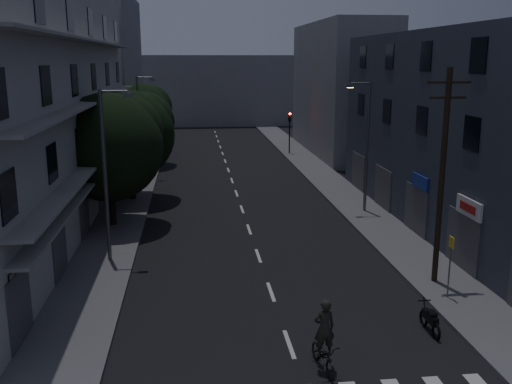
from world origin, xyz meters
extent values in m
plane|color=black|center=(0.00, 25.00, 0.00)|extent=(160.00, 160.00, 0.00)
cube|color=#565659|center=(-7.50, 25.00, 0.07)|extent=(3.00, 90.00, 0.15)
cube|color=#565659|center=(7.50, 25.00, 0.07)|extent=(3.00, 90.00, 0.15)
cube|color=beige|center=(0.00, 2.00, 0.01)|extent=(0.15, 2.00, 0.01)
cube|color=beige|center=(0.00, 6.50, 0.01)|extent=(0.15, 2.00, 0.01)
cube|color=beige|center=(0.00, 11.00, 0.01)|extent=(0.15, 2.00, 0.01)
cube|color=beige|center=(0.00, 15.50, 0.01)|extent=(0.15, 2.00, 0.01)
cube|color=beige|center=(0.00, 20.00, 0.01)|extent=(0.15, 2.00, 0.01)
cube|color=beige|center=(0.00, 24.50, 0.01)|extent=(0.15, 2.00, 0.01)
cube|color=beige|center=(0.00, 29.00, 0.01)|extent=(0.15, 2.00, 0.01)
cube|color=beige|center=(0.00, 33.50, 0.01)|extent=(0.15, 2.00, 0.01)
cube|color=beige|center=(0.00, 38.00, 0.01)|extent=(0.15, 2.00, 0.01)
cube|color=beige|center=(0.00, 42.50, 0.01)|extent=(0.15, 2.00, 0.01)
cube|color=beige|center=(0.00, 47.00, 0.01)|extent=(0.15, 2.00, 0.01)
cube|color=beige|center=(0.00, 51.50, 0.01)|extent=(0.15, 2.00, 0.01)
cube|color=beige|center=(0.00, 56.00, 0.01)|extent=(0.15, 2.00, 0.01)
cube|color=beige|center=(0.00, 60.50, 0.01)|extent=(0.15, 2.00, 0.01)
cube|color=#A1A19C|center=(-12.00, 18.00, 7.00)|extent=(6.00, 36.00, 14.00)
cube|color=black|center=(-8.98, 3.00, 2.00)|extent=(0.06, 1.60, 1.60)
cube|color=black|center=(-8.98, 9.00, 2.00)|extent=(0.06, 1.60, 1.60)
cube|color=black|center=(-8.98, 15.00, 2.00)|extent=(0.06, 1.60, 1.60)
cube|color=black|center=(-8.98, 21.00, 2.00)|extent=(0.06, 1.60, 1.60)
cube|color=black|center=(-8.98, 27.00, 2.00)|extent=(0.06, 1.60, 1.60)
cube|color=black|center=(-8.98, 33.00, 2.00)|extent=(0.06, 1.60, 1.60)
cube|color=black|center=(-8.98, 3.00, 5.20)|extent=(0.06, 1.60, 1.60)
cube|color=black|center=(-8.98, 9.00, 5.20)|extent=(0.06, 1.60, 1.60)
cube|color=black|center=(-8.98, 15.00, 5.20)|extent=(0.06, 1.60, 1.60)
cube|color=black|center=(-8.98, 21.00, 5.20)|extent=(0.06, 1.60, 1.60)
cube|color=black|center=(-8.98, 27.00, 5.20)|extent=(0.06, 1.60, 1.60)
cube|color=black|center=(-8.98, 33.00, 5.20)|extent=(0.06, 1.60, 1.60)
cube|color=black|center=(-8.98, 9.00, 8.40)|extent=(0.06, 1.60, 1.60)
cube|color=black|center=(-8.98, 15.00, 8.40)|extent=(0.06, 1.60, 1.60)
cube|color=black|center=(-8.98, 21.00, 8.40)|extent=(0.06, 1.60, 1.60)
cube|color=black|center=(-8.98, 27.00, 8.40)|extent=(0.06, 1.60, 1.60)
cube|color=black|center=(-8.98, 33.00, 8.40)|extent=(0.06, 1.60, 1.60)
cube|color=black|center=(-8.98, 9.00, 11.60)|extent=(0.06, 1.60, 1.60)
cube|color=black|center=(-8.98, 15.00, 11.60)|extent=(0.06, 1.60, 1.60)
cube|color=black|center=(-8.98, 21.00, 11.60)|extent=(0.06, 1.60, 1.60)
cube|color=black|center=(-8.98, 27.00, 11.60)|extent=(0.06, 1.60, 1.60)
cube|color=black|center=(-8.98, 33.00, 11.60)|extent=(0.06, 1.60, 1.60)
cube|color=gray|center=(-8.50, 18.00, 4.00)|extent=(1.00, 32.40, 0.12)
cube|color=gray|center=(-8.50, 18.00, 7.20)|extent=(1.00, 32.40, 0.12)
cube|color=gray|center=(-8.50, 18.00, 10.40)|extent=(1.00, 32.40, 0.12)
cube|color=gray|center=(-8.60, 18.00, 3.10)|extent=(0.80, 32.40, 0.12)
cube|color=#424247|center=(-8.97, 3.00, 1.40)|extent=(0.06, 2.40, 2.40)
cube|color=#424247|center=(-8.97, 9.00, 1.40)|extent=(0.06, 2.40, 2.40)
cube|color=#424247|center=(-8.97, 15.00, 1.40)|extent=(0.06, 2.40, 2.40)
cube|color=#424247|center=(-8.97, 21.00, 1.40)|extent=(0.06, 2.40, 2.40)
cube|color=#424247|center=(-8.97, 27.00, 1.40)|extent=(0.06, 2.40, 2.40)
cube|color=#424247|center=(-8.97, 33.00, 1.40)|extent=(0.06, 2.40, 2.40)
cube|color=#2D313D|center=(12.00, 14.00, 5.50)|extent=(6.00, 28.00, 11.00)
cube|color=black|center=(8.98, 8.00, 6.30)|extent=(0.06, 1.40, 1.50)
cube|color=black|center=(8.98, 13.50, 6.30)|extent=(0.06, 1.40, 1.50)
cube|color=black|center=(8.98, 19.00, 6.30)|extent=(0.06, 1.40, 1.50)
cube|color=black|center=(8.98, 24.50, 6.30)|extent=(0.06, 1.40, 1.50)
cube|color=black|center=(8.98, 8.00, 9.60)|extent=(0.06, 1.40, 1.50)
cube|color=black|center=(8.98, 13.50, 9.60)|extent=(0.06, 1.40, 1.50)
cube|color=black|center=(8.98, 19.00, 9.60)|extent=(0.06, 1.40, 1.50)
cube|color=black|center=(8.98, 24.50, 9.60)|extent=(0.06, 1.40, 1.50)
cube|color=#424247|center=(8.97, 8.00, 1.40)|extent=(0.06, 3.00, 2.60)
cube|color=#424247|center=(8.97, 13.50, 1.40)|extent=(0.06, 3.00, 2.60)
cube|color=#424247|center=(8.97, 19.00, 1.40)|extent=(0.06, 3.00, 2.60)
cube|color=#424247|center=(8.97, 24.50, 1.40)|extent=(0.06, 3.00, 2.60)
cube|color=silver|center=(8.90, 7.50, 3.10)|extent=(0.12, 2.20, 0.80)
cube|color=#B21414|center=(8.82, 7.50, 3.10)|extent=(0.02, 1.40, 0.36)
cube|color=navy|center=(8.90, 13.00, 3.10)|extent=(0.12, 2.00, 0.70)
cube|color=slate|center=(-12.00, 48.00, 8.00)|extent=(6.00, 20.00, 16.00)
cube|color=slate|center=(12.00, 42.00, 6.50)|extent=(6.00, 20.00, 13.00)
cube|color=slate|center=(0.00, 70.00, 5.00)|extent=(24.00, 8.00, 10.00)
cylinder|color=black|center=(-7.77, 16.95, 2.19)|extent=(0.44, 0.44, 4.07)
sphere|color=black|center=(-7.77, 16.95, 4.63)|extent=(6.11, 6.11, 6.11)
sphere|color=black|center=(-6.85, 17.71, 5.39)|extent=(4.28, 4.28, 4.28)
sphere|color=black|center=(-8.53, 16.34, 5.09)|extent=(3.97, 3.97, 3.97)
cylinder|color=black|center=(-7.22, 23.17, 2.13)|extent=(0.44, 0.44, 3.97)
sphere|color=black|center=(-7.22, 23.17, 4.52)|extent=(5.98, 5.98, 5.98)
sphere|color=black|center=(-6.33, 23.92, 5.26)|extent=(4.18, 4.18, 4.18)
sphere|color=black|center=(-7.97, 22.57, 4.96)|extent=(3.88, 3.88, 3.88)
cylinder|color=black|center=(-7.73, 36.42, 2.12)|extent=(0.44, 0.44, 3.94)
sphere|color=black|center=(-7.73, 36.42, 4.48)|extent=(5.88, 5.88, 5.88)
sphere|color=black|center=(-6.84, 37.16, 5.21)|extent=(4.11, 4.11, 4.11)
sphere|color=black|center=(-8.46, 35.84, 4.92)|extent=(3.82, 3.82, 3.82)
cylinder|color=black|center=(6.71, 41.10, 1.75)|extent=(0.12, 0.12, 3.20)
cube|color=black|center=(6.71, 41.10, 3.80)|extent=(0.28, 0.22, 0.90)
sphere|color=#FF0C05|center=(6.71, 40.95, 4.13)|extent=(0.22, 0.22, 0.22)
sphere|color=#3F330C|center=(6.71, 40.95, 3.83)|extent=(0.22, 0.22, 0.22)
sphere|color=black|center=(6.71, 40.95, 3.53)|extent=(0.22, 0.22, 0.22)
cylinder|color=black|center=(-6.44, 39.74, 1.75)|extent=(0.12, 0.12, 3.20)
cube|color=black|center=(-6.44, 39.74, 3.80)|extent=(0.28, 0.22, 0.90)
sphere|color=black|center=(-6.44, 39.59, 4.13)|extent=(0.22, 0.22, 0.22)
sphere|color=#3F330C|center=(-6.44, 39.59, 3.83)|extent=(0.22, 0.22, 0.22)
sphere|color=#0CFF26|center=(-6.44, 39.59, 3.53)|extent=(0.22, 0.22, 0.22)
cylinder|color=#53565A|center=(-7.14, 10.94, 4.15)|extent=(0.18, 0.18, 8.00)
cylinder|color=#53565A|center=(-6.54, 10.94, 8.05)|extent=(1.20, 0.10, 0.10)
cube|color=#53565A|center=(-5.94, 10.94, 7.90)|extent=(0.45, 0.25, 0.18)
cube|color=#4C4C4C|center=(-5.94, 10.94, 7.80)|extent=(0.35, 0.18, 0.04)
cylinder|color=#54575B|center=(7.60, 18.31, 4.15)|extent=(0.18, 0.18, 8.00)
cylinder|color=#54575B|center=(7.00, 18.31, 8.05)|extent=(1.20, 0.10, 0.10)
cube|color=#54575B|center=(6.40, 18.31, 7.90)|extent=(0.45, 0.25, 0.18)
cube|color=#FFD88C|center=(6.40, 18.31, 7.80)|extent=(0.35, 0.18, 0.04)
cylinder|color=slate|center=(-7.30, 31.06, 4.15)|extent=(0.18, 0.18, 8.00)
cylinder|color=slate|center=(-6.70, 31.06, 8.05)|extent=(1.20, 0.10, 0.10)
cube|color=slate|center=(-6.10, 31.06, 7.90)|extent=(0.45, 0.25, 0.18)
cube|color=#4C4C4C|center=(-6.10, 31.06, 7.80)|extent=(0.35, 0.18, 0.04)
cylinder|color=black|center=(7.11, 6.58, 4.65)|extent=(0.24, 0.24, 9.00)
cube|color=black|center=(7.11, 6.58, 8.55)|extent=(1.80, 0.10, 0.10)
cube|color=black|center=(7.11, 6.58, 7.95)|extent=(1.50, 0.10, 0.10)
cylinder|color=#595B60|center=(6.90, 4.83, 1.40)|extent=(0.06, 0.06, 2.50)
cube|color=yellow|center=(6.90, 4.83, 2.45)|extent=(0.05, 0.35, 0.45)
torus|color=black|center=(5.10, 1.80, 0.27)|extent=(0.10, 0.63, 0.63)
torus|color=black|center=(5.10, 2.87, 0.27)|extent=(0.10, 0.63, 0.63)
cube|color=black|center=(5.10, 2.34, 0.55)|extent=(0.23, 0.98, 0.31)
cube|color=black|center=(5.10, 2.20, 0.79)|extent=(0.27, 0.40, 0.09)
cylinder|color=black|center=(5.10, 2.83, 0.67)|extent=(0.05, 0.39, 0.75)
cube|color=black|center=(5.10, 2.92, 0.94)|extent=(0.49, 0.04, 0.04)
imported|color=black|center=(0.77, 0.27, 0.49)|extent=(0.91, 1.93, 0.98)
imported|color=black|center=(0.77, 0.27, 1.42)|extent=(0.74, 0.54, 1.87)
camera|label=1|loc=(-3.12, -15.44, 9.44)|focal=40.00mm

